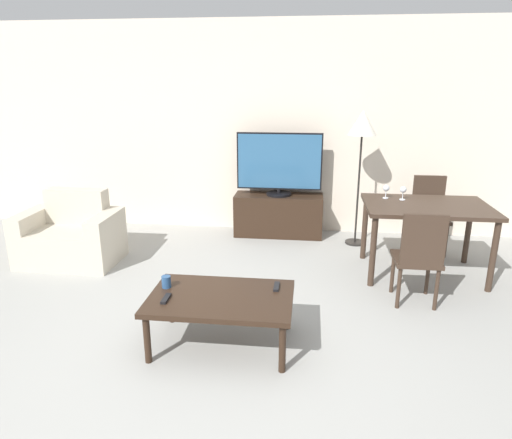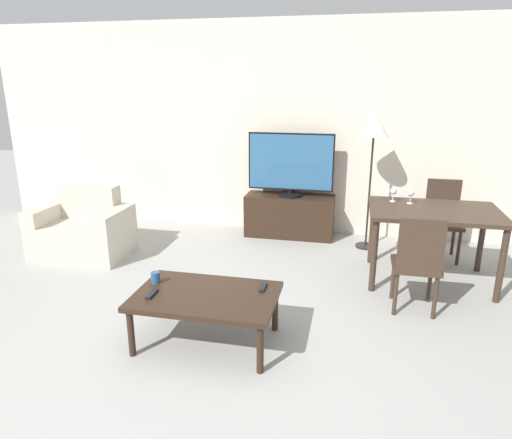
{
  "view_description": "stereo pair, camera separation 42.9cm",
  "coord_description": "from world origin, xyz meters",
  "px_view_note": "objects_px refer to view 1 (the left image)",
  "views": [
    {
      "loc": [
        0.75,
        -2.54,
        1.96
      ],
      "look_at": [
        0.25,
        1.71,
        0.65
      ],
      "focal_mm": 32.0,
      "sensor_mm": 36.0,
      "label": 1
    },
    {
      "loc": [
        1.17,
        -2.47,
        1.96
      ],
      "look_at": [
        0.25,
        1.71,
        0.65
      ],
      "focal_mm": 32.0,
      "sensor_mm": 36.0,
      "label": 2
    }
  ],
  "objects_px": {
    "armchair": "(71,237)",
    "tv_stand": "(278,215)",
    "dining_table": "(426,213)",
    "floor_lamp": "(362,130)",
    "wine_glass_center": "(386,189)",
    "remote_secondary": "(276,287)",
    "dining_chair_near": "(419,255)",
    "remote_primary": "(166,299)",
    "dining_chair_far": "(429,211)",
    "cup_white_near": "(166,282)",
    "wine_glass_left": "(403,190)",
    "tv": "(279,164)",
    "coffee_table": "(221,301)"
  },
  "relations": [
    {
      "from": "armchair",
      "to": "wine_glass_center",
      "type": "distance_m",
      "value": 3.5
    },
    {
      "from": "tv_stand",
      "to": "remote_primary",
      "type": "relative_size",
      "value": 7.57
    },
    {
      "from": "dining_chair_near",
      "to": "cup_white_near",
      "type": "relative_size",
      "value": 9.47
    },
    {
      "from": "dining_table",
      "to": "cup_white_near",
      "type": "xyz_separation_m",
      "value": [
        -2.28,
        -1.49,
        -0.2
      ]
    },
    {
      "from": "wine_glass_left",
      "to": "wine_glass_center",
      "type": "relative_size",
      "value": 1.0
    },
    {
      "from": "coffee_table",
      "to": "dining_chair_far",
      "type": "xyz_separation_m",
      "value": [
        2.05,
        2.32,
        0.12
      ]
    },
    {
      "from": "floor_lamp",
      "to": "wine_glass_center",
      "type": "relative_size",
      "value": 11.17
    },
    {
      "from": "floor_lamp",
      "to": "wine_glass_left",
      "type": "height_order",
      "value": "floor_lamp"
    },
    {
      "from": "armchair",
      "to": "coffee_table",
      "type": "xyz_separation_m",
      "value": [
        1.99,
        -1.49,
        0.08
      ]
    },
    {
      "from": "dining_table",
      "to": "floor_lamp",
      "type": "xyz_separation_m",
      "value": [
        -0.61,
        0.86,
        0.75
      ]
    },
    {
      "from": "remote_secondary",
      "to": "tv_stand",
      "type": "bearing_deg",
      "value": 93.6
    },
    {
      "from": "armchair",
      "to": "wine_glass_left",
      "type": "xyz_separation_m",
      "value": [
        3.6,
        0.27,
        0.57
      ]
    },
    {
      "from": "remote_primary",
      "to": "dining_table",
      "type": "bearing_deg",
      "value": 37.36
    },
    {
      "from": "coffee_table",
      "to": "remote_secondary",
      "type": "xyz_separation_m",
      "value": [
        0.4,
        0.19,
        0.05
      ]
    },
    {
      "from": "coffee_table",
      "to": "remote_primary",
      "type": "bearing_deg",
      "value": -164.05
    },
    {
      "from": "wine_glass_left",
      "to": "wine_glass_center",
      "type": "height_order",
      "value": "same"
    },
    {
      "from": "dining_table",
      "to": "remote_secondary",
      "type": "bearing_deg",
      "value": -135.6
    },
    {
      "from": "dining_chair_near",
      "to": "remote_secondary",
      "type": "bearing_deg",
      "value": -151.44
    },
    {
      "from": "wine_glass_left",
      "to": "remote_primary",
      "type": "bearing_deg",
      "value": -137.08
    },
    {
      "from": "tv_stand",
      "to": "dining_table",
      "type": "relative_size",
      "value": 0.92
    },
    {
      "from": "dining_table",
      "to": "tv",
      "type": "bearing_deg",
      "value": 145.63
    },
    {
      "from": "wine_glass_center",
      "to": "dining_chair_far",
      "type": "bearing_deg",
      "value": 41.03
    },
    {
      "from": "dining_chair_near",
      "to": "dining_chair_far",
      "type": "relative_size",
      "value": 1.0
    },
    {
      "from": "remote_secondary",
      "to": "cup_white_near",
      "type": "height_order",
      "value": "cup_white_near"
    },
    {
      "from": "armchair",
      "to": "remote_primary",
      "type": "height_order",
      "value": "armchair"
    },
    {
      "from": "tv_stand",
      "to": "wine_glass_center",
      "type": "distance_m",
      "value": 1.59
    },
    {
      "from": "tv_stand",
      "to": "floor_lamp",
      "type": "xyz_separation_m",
      "value": [
        0.98,
        -0.22,
        1.14
      ]
    },
    {
      "from": "floor_lamp",
      "to": "wine_glass_center",
      "type": "xyz_separation_m",
      "value": [
        0.22,
        -0.65,
        -0.55
      ]
    },
    {
      "from": "tv",
      "to": "dining_table",
      "type": "distance_m",
      "value": 1.94
    },
    {
      "from": "remote_primary",
      "to": "cup_white_near",
      "type": "height_order",
      "value": "cup_white_near"
    },
    {
      "from": "armchair",
      "to": "wine_glass_center",
      "type": "bearing_deg",
      "value": 5.24
    },
    {
      "from": "tv",
      "to": "tv_stand",
      "type": "bearing_deg",
      "value": 90.0
    },
    {
      "from": "tv_stand",
      "to": "dining_chair_far",
      "type": "xyz_separation_m",
      "value": [
        1.8,
        -0.35,
        0.22
      ]
    },
    {
      "from": "dining_table",
      "to": "wine_glass_center",
      "type": "xyz_separation_m",
      "value": [
        -0.39,
        0.21,
        0.2
      ]
    },
    {
      "from": "armchair",
      "to": "dining_chair_near",
      "type": "xyz_separation_m",
      "value": [
        3.6,
        -0.64,
        0.2
      ]
    },
    {
      "from": "armchair",
      "to": "tv_stand",
      "type": "relative_size",
      "value": 0.92
    },
    {
      "from": "tv_stand",
      "to": "wine_glass_left",
      "type": "height_order",
      "value": "wine_glass_left"
    },
    {
      "from": "dining_chair_far",
      "to": "remote_secondary",
      "type": "distance_m",
      "value": 2.7
    },
    {
      "from": "remote_secondary",
      "to": "wine_glass_left",
      "type": "relative_size",
      "value": 1.03
    },
    {
      "from": "tv",
      "to": "coffee_table",
      "type": "relative_size",
      "value": 1.0
    },
    {
      "from": "floor_lamp",
      "to": "dining_table",
      "type": "bearing_deg",
      "value": -54.94
    },
    {
      "from": "tv_stand",
      "to": "coffee_table",
      "type": "bearing_deg",
      "value": -95.32
    },
    {
      "from": "coffee_table",
      "to": "floor_lamp",
      "type": "bearing_deg",
      "value": 63.37
    },
    {
      "from": "tv",
      "to": "remote_secondary",
      "type": "bearing_deg",
      "value": -86.4
    },
    {
      "from": "floor_lamp",
      "to": "tv_stand",
      "type": "bearing_deg",
      "value": 167.15
    },
    {
      "from": "dining_chair_near",
      "to": "armchair",
      "type": "bearing_deg",
      "value": 169.95
    },
    {
      "from": "armchair",
      "to": "floor_lamp",
      "type": "bearing_deg",
      "value": 16.67
    },
    {
      "from": "tv",
      "to": "wine_glass_center",
      "type": "height_order",
      "value": "tv"
    },
    {
      "from": "cup_white_near",
      "to": "wine_glass_left",
      "type": "distance_m",
      "value": 2.67
    },
    {
      "from": "armchair",
      "to": "dining_chair_far",
      "type": "distance_m",
      "value": 4.13
    }
  ]
}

